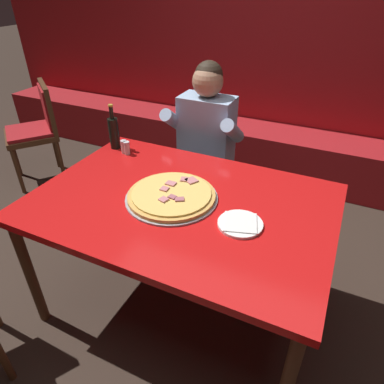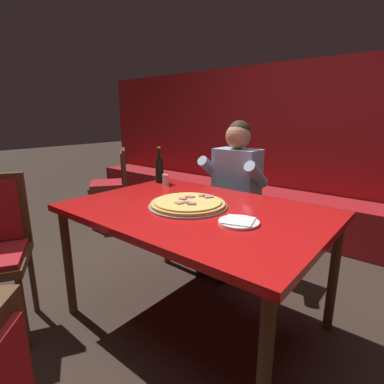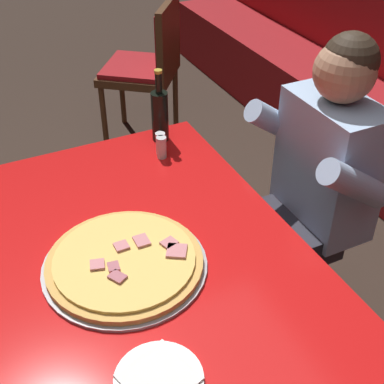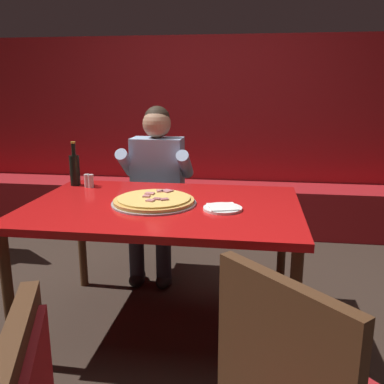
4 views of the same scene
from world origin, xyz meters
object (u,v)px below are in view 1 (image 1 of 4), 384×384
object	(u,v)px
main_dining_table	(181,211)
diner_seated_blue_shirt	(202,146)
shaker_black_pepper	(127,149)
plate_white_paper	(240,224)
beer_bottle	(114,132)
shaker_parmesan	(124,147)
dining_chair_far_right	(38,126)
pizza	(172,195)

from	to	relation	value
main_dining_table	diner_seated_blue_shirt	xyz separation A→B (m)	(-0.22, 0.76, 0.00)
diner_seated_blue_shirt	shaker_black_pepper	bearing A→B (deg)	-126.35
plate_white_paper	beer_bottle	xyz separation A→B (m)	(-1.01, 0.44, 0.10)
shaker_black_pepper	shaker_parmesan	distance (m)	0.03
beer_bottle	diner_seated_blue_shirt	bearing A→B (deg)	40.96
shaker_black_pepper	plate_white_paper	bearing A→B (deg)	-23.67
beer_bottle	dining_chair_far_right	size ratio (longest dim) A/B	0.32
plate_white_paper	shaker_black_pepper	world-z (taller)	shaker_black_pepper
pizza	plate_white_paper	bearing A→B (deg)	-8.77
main_dining_table	diner_seated_blue_shirt	bearing A→B (deg)	106.33
plate_white_paper	diner_seated_blue_shirt	size ratio (longest dim) A/B	0.16
main_dining_table	beer_bottle	distance (m)	0.79
main_dining_table	plate_white_paper	size ratio (longest dim) A/B	7.24
beer_bottle	shaker_parmesan	distance (m)	0.13
shaker_parmesan	diner_seated_blue_shirt	world-z (taller)	diner_seated_blue_shirt
plate_white_paper	beer_bottle	size ratio (longest dim) A/B	0.72
diner_seated_blue_shirt	dining_chair_far_right	size ratio (longest dim) A/B	1.38
shaker_black_pepper	dining_chair_far_right	xyz separation A→B (m)	(-1.37, 0.50, -0.26)
main_dining_table	dining_chair_far_right	world-z (taller)	dining_chair_far_right
shaker_parmesan	plate_white_paper	bearing A→B (deg)	-23.42
plate_white_paper	dining_chair_far_right	xyz separation A→B (m)	(-2.26, 0.89, -0.23)
shaker_black_pepper	diner_seated_blue_shirt	xyz separation A→B (m)	(0.32, 0.44, -0.11)
pizza	dining_chair_far_right	world-z (taller)	dining_chair_far_right
main_dining_table	diner_seated_blue_shirt	size ratio (longest dim) A/B	1.19
shaker_black_pepper	shaker_parmesan	world-z (taller)	same
main_dining_table	plate_white_paper	bearing A→B (deg)	-11.29
main_dining_table	plate_white_paper	world-z (taller)	plate_white_paper
main_dining_table	beer_bottle	size ratio (longest dim) A/B	5.21
pizza	beer_bottle	xyz separation A→B (m)	(-0.62, 0.38, 0.09)
diner_seated_blue_shirt	dining_chair_far_right	bearing A→B (deg)	178.14
shaker_parmesan	diner_seated_blue_shirt	distance (m)	0.57
plate_white_paper	shaker_black_pepper	bearing A→B (deg)	156.33
shaker_black_pepper	dining_chair_far_right	distance (m)	1.48
dining_chair_far_right	pizza	bearing A→B (deg)	-23.85
main_dining_table	beer_bottle	world-z (taller)	beer_bottle
main_dining_table	shaker_black_pepper	bearing A→B (deg)	149.63
plate_white_paper	main_dining_table	bearing A→B (deg)	168.71
dining_chair_far_right	beer_bottle	bearing A→B (deg)	-19.78
dining_chair_far_right	diner_seated_blue_shirt	bearing A→B (deg)	-1.86
main_dining_table	beer_bottle	bearing A→B (deg)	151.22
main_dining_table	shaker_black_pepper	distance (m)	0.64
pizza	dining_chair_far_right	bearing A→B (deg)	156.15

